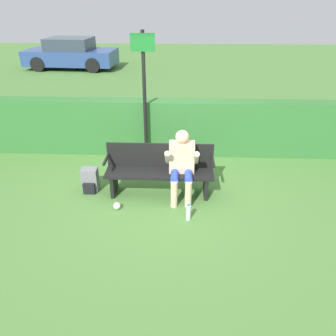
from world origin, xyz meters
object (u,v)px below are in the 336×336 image
Objects in this scene: park_bench at (160,169)px; backpack at (90,180)px; signpost at (144,89)px; water_bottle at (188,213)px; parked_car at (71,54)px; person_seated at (182,162)px.

backpack is (-1.22, -0.01, -0.25)m from park_bench.
water_bottle is at bearing -67.84° from signpost.
water_bottle is 2.65m from signpost.
backpack is 11.40m from parked_car.
water_bottle is (0.49, -0.80, -0.31)m from park_bench.
water_bottle is at bearing -80.37° from person_seated.
person_seated is 0.28× the size of parked_car.
signpost is at bearing 112.16° from water_bottle.
backpack is at bearing -179.64° from park_bench.
water_bottle is (1.71, -0.79, -0.07)m from backpack.
person_seated is 0.86m from water_bottle.
parked_car is at bearing 115.49° from person_seated.
backpack is 2.03m from signpost.
person_seated is (0.37, -0.12, 0.20)m from park_bench.
signpost reaches higher than person_seated.
park_bench is 0.99m from water_bottle.
backpack is at bearing 155.25° from water_bottle.
water_bottle is (0.12, -0.68, -0.52)m from person_seated.
backpack is at bearing -123.05° from signpost.
backpack is 1.52× the size of water_bottle.
water_bottle is 0.07× the size of parked_car.
parked_car is (-5.32, 11.59, 0.52)m from water_bottle.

